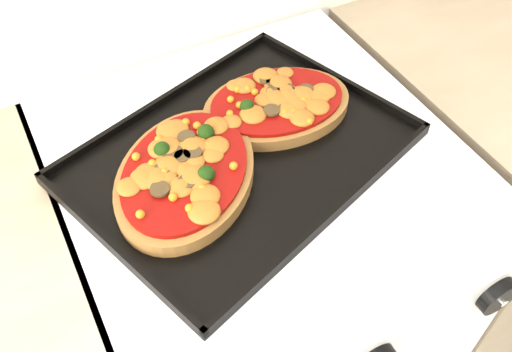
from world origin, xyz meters
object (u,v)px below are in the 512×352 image
stove (258,304)px  baking_tray (240,153)px  pizza_left (185,173)px  pizza_right (277,104)px

stove → baking_tray: size_ratio=1.92×
pizza_left → pizza_right: size_ratio=1.10×
baking_tray → pizza_left: bearing=170.1°
pizza_left → pizza_right: 0.20m
baking_tray → pizza_left: size_ratio=1.83×
baking_tray → pizza_left: pizza_left is taller
baking_tray → pizza_right: size_ratio=2.01×
stove → pizza_right: bearing=43.5°
stove → pizza_right: (0.07, 0.06, 0.48)m
baking_tray → pizza_right: bearing=12.0°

